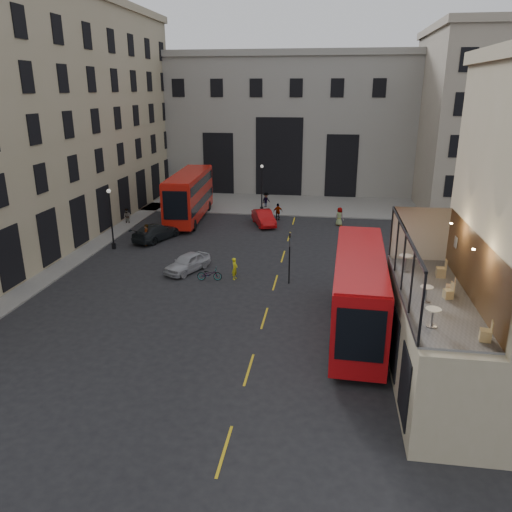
# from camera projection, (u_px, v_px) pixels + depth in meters

# --- Properties ---
(ground) EXTENTS (140.00, 140.00, 0.00)m
(ground) POSITION_uv_depth(u_px,v_px,m) (289.00, 373.00, 24.82)
(ground) COLOR black
(ground) RESTS_ON ground
(host_frontage) EXTENTS (3.00, 11.00, 4.50)m
(host_frontage) POSITION_uv_depth(u_px,v_px,m) (429.00, 342.00, 23.20)
(host_frontage) COLOR tan
(host_frontage) RESTS_ON ground
(cafe_floor) EXTENTS (3.00, 10.00, 0.10)m
(cafe_floor) POSITION_uv_depth(u_px,v_px,m) (434.00, 296.00, 22.47)
(cafe_floor) COLOR slate
(cafe_floor) RESTS_ON host_frontage
(building_left) EXTENTS (14.60, 50.60, 22.00)m
(building_left) POSITION_uv_depth(u_px,v_px,m) (4.00, 113.00, 43.68)
(building_left) COLOR tan
(building_left) RESTS_ON ground
(gateway) EXTENTS (35.00, 10.60, 18.00)m
(gateway) POSITION_uv_depth(u_px,v_px,m) (283.00, 120.00, 67.51)
(gateway) COLOR gray
(gateway) RESTS_ON ground
(building_right) EXTENTS (16.60, 18.60, 20.00)m
(building_right) POSITION_uv_depth(u_px,v_px,m) (497.00, 117.00, 56.20)
(building_right) COLOR #9F9580
(building_right) RESTS_ON ground
(pavement_far) EXTENTS (40.00, 12.00, 0.12)m
(pavement_far) POSITION_uv_depth(u_px,v_px,m) (266.00, 203.00, 61.26)
(pavement_far) COLOR slate
(pavement_far) RESTS_ON ground
(pavement_left) EXTENTS (8.00, 48.00, 0.12)m
(pavement_left) POSITION_uv_depth(u_px,v_px,m) (22.00, 268.00, 39.10)
(pavement_left) COLOR slate
(pavement_left) RESTS_ON ground
(traffic_light_near) EXTENTS (0.16, 0.20, 3.80)m
(traffic_light_near) POSITION_uv_depth(u_px,v_px,m) (290.00, 252.00, 35.44)
(traffic_light_near) COLOR black
(traffic_light_near) RESTS_ON ground
(traffic_light_far) EXTENTS (0.16, 0.20, 3.80)m
(traffic_light_far) POSITION_uv_depth(u_px,v_px,m) (169.00, 199.00, 52.38)
(traffic_light_far) COLOR black
(traffic_light_far) RESTS_ON ground
(street_lamp_a) EXTENTS (0.36, 0.36, 5.33)m
(street_lamp_a) POSITION_uv_depth(u_px,v_px,m) (112.00, 222.00, 43.29)
(street_lamp_a) COLOR black
(street_lamp_a) RESTS_ON ground
(street_lamp_b) EXTENTS (0.36, 0.36, 5.33)m
(street_lamp_b) POSITION_uv_depth(u_px,v_px,m) (262.00, 191.00, 56.76)
(street_lamp_b) COLOR black
(street_lamp_b) RESTS_ON ground
(bus_near) EXTENTS (3.16, 12.00, 4.75)m
(bus_near) POSITION_uv_depth(u_px,v_px,m) (359.00, 289.00, 28.18)
(bus_near) COLOR #AB0B0F
(bus_near) RESTS_ON ground
(bus_far) EXTENTS (3.66, 12.74, 5.02)m
(bus_far) POSITION_uv_depth(u_px,v_px,m) (189.00, 194.00, 52.93)
(bus_far) COLOR #B7150C
(bus_far) RESTS_ON ground
(car_a) EXTENTS (3.26, 4.50, 1.42)m
(car_a) POSITION_uv_depth(u_px,v_px,m) (187.00, 263.00, 38.37)
(car_a) COLOR #A4A6AD
(car_a) RESTS_ON ground
(car_b) EXTENTS (3.22, 4.96, 1.54)m
(car_b) POSITION_uv_depth(u_px,v_px,m) (264.00, 218.00, 51.40)
(car_b) COLOR #B00A0C
(car_b) RESTS_ON ground
(car_c) EXTENTS (3.82, 5.70, 1.53)m
(car_c) POSITION_uv_depth(u_px,v_px,m) (156.00, 232.00, 46.36)
(car_c) COLOR black
(car_c) RESTS_ON ground
(bicycle) EXTENTS (1.87, 0.85, 0.95)m
(bicycle) POSITION_uv_depth(u_px,v_px,m) (209.00, 274.00, 36.66)
(bicycle) COLOR gray
(bicycle) RESTS_ON ground
(cyclist) EXTENTS (0.49, 0.66, 1.65)m
(cyclist) POSITION_uv_depth(u_px,v_px,m) (235.00, 269.00, 36.79)
(cyclist) COLOR yellow
(cyclist) RESTS_ON ground
(pedestrian_a) EXTENTS (0.89, 0.75, 1.66)m
(pedestrian_a) POSITION_uv_depth(u_px,v_px,m) (127.00, 217.00, 51.64)
(pedestrian_a) COLOR gray
(pedestrian_a) RESTS_ON ground
(pedestrian_b) EXTENTS (1.26, 1.38, 1.86)m
(pedestrian_b) POSITION_uv_depth(u_px,v_px,m) (266.00, 200.00, 58.70)
(pedestrian_b) COLOR gray
(pedestrian_b) RESTS_ON ground
(pedestrian_c) EXTENTS (1.15, 0.77, 1.81)m
(pedestrian_c) POSITION_uv_depth(u_px,v_px,m) (278.00, 212.00, 53.33)
(pedestrian_c) COLOR gray
(pedestrian_c) RESTS_ON ground
(pedestrian_d) EXTENTS (1.11, 1.05, 1.91)m
(pedestrian_d) POSITION_uv_depth(u_px,v_px,m) (339.00, 217.00, 51.18)
(pedestrian_d) COLOR gray
(pedestrian_d) RESTS_ON ground
(pedestrian_e) EXTENTS (0.57, 0.77, 1.96)m
(pedestrian_e) POSITION_uv_depth(u_px,v_px,m) (146.00, 235.00, 44.70)
(pedestrian_e) COLOR gray
(pedestrian_e) RESTS_ON ground
(cafe_table_near) EXTENTS (0.61, 0.61, 0.76)m
(cafe_table_near) POSITION_uv_depth(u_px,v_px,m) (433.00, 315.00, 19.35)
(cafe_table_near) COLOR white
(cafe_table_near) RESTS_ON cafe_floor
(cafe_table_mid) EXTENTS (0.56, 0.56, 0.70)m
(cafe_table_mid) POSITION_uv_depth(u_px,v_px,m) (426.00, 292.00, 21.66)
(cafe_table_mid) COLOR white
(cafe_table_mid) RESTS_ON cafe_floor
(cafe_table_far) EXTENTS (0.66, 0.66, 0.83)m
(cafe_table_far) POSITION_uv_depth(u_px,v_px,m) (406.00, 261.00, 25.29)
(cafe_table_far) COLOR silver
(cafe_table_far) RESTS_ON cafe_floor
(cafe_chair_a) EXTENTS (0.47, 0.47, 0.81)m
(cafe_chair_a) POSITION_uv_depth(u_px,v_px,m) (486.00, 335.00, 18.33)
(cafe_chair_a) COLOR tan
(cafe_chair_a) RESTS_ON cafe_floor
(cafe_chair_b) EXTENTS (0.44, 0.44, 0.75)m
(cafe_chair_b) POSITION_uv_depth(u_px,v_px,m) (448.00, 293.00, 22.06)
(cafe_chair_b) COLOR #DBBB7E
(cafe_chair_b) RESTS_ON cafe_floor
(cafe_chair_c) EXTENTS (0.43, 0.43, 0.75)m
(cafe_chair_c) POSITION_uv_depth(u_px,v_px,m) (450.00, 289.00, 22.56)
(cafe_chair_c) COLOR tan
(cafe_chair_c) RESTS_ON cafe_floor
(cafe_chair_d) EXTENTS (0.46, 0.46, 0.89)m
(cafe_chair_d) POSITION_uv_depth(u_px,v_px,m) (441.00, 272.00, 24.56)
(cafe_chair_d) COLOR tan
(cafe_chair_d) RESTS_ON cafe_floor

